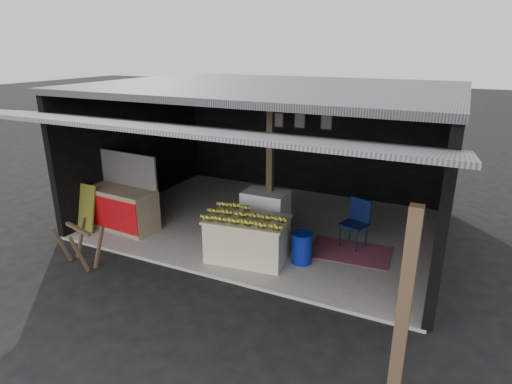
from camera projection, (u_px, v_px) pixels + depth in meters
The scene contains 13 objects.
ground at pixel (208, 277), 7.29m from camera, with size 80.00×80.00×0.00m, color black.
concrete_slab at pixel (268, 224), 9.41m from camera, with size 7.00×5.00×0.06m, color gray.
shophouse at pixel (275, 128), 9.01m from camera, with size 7.40×7.29×3.02m.
banana_table at pixel (248, 239), 7.67m from camera, with size 1.55×1.07×0.80m.
banana_pile at pixel (247, 214), 7.52m from camera, with size 1.33×0.80×0.16m, color yellow, non-canonical shape.
white_crate at pixel (265, 215), 8.55m from camera, with size 0.87×0.61×0.96m.
neighbor_stall at pixel (122, 206), 9.01m from camera, with size 1.57×0.79×1.58m.
green_signboard at pixel (82, 207), 8.91m from camera, with size 0.66×0.04×0.99m, color black.
sawhorse at pixel (80, 241), 7.55m from camera, with size 0.80×0.79×0.74m.
water_barrel at pixel (302, 249), 7.59m from camera, with size 0.37×0.37×0.54m, color navy.
plastic_chair at pixel (357, 219), 8.17m from camera, with size 0.55×0.55×0.93m.
magenta_rug at pixel (350, 252), 8.06m from camera, with size 1.50×1.00×0.01m, color maroon.
picture_frames at pixel (301, 121), 10.90m from camera, with size 1.62×0.04×0.46m.
Camera 1 is at (3.53, -5.43, 3.74)m, focal length 30.00 mm.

